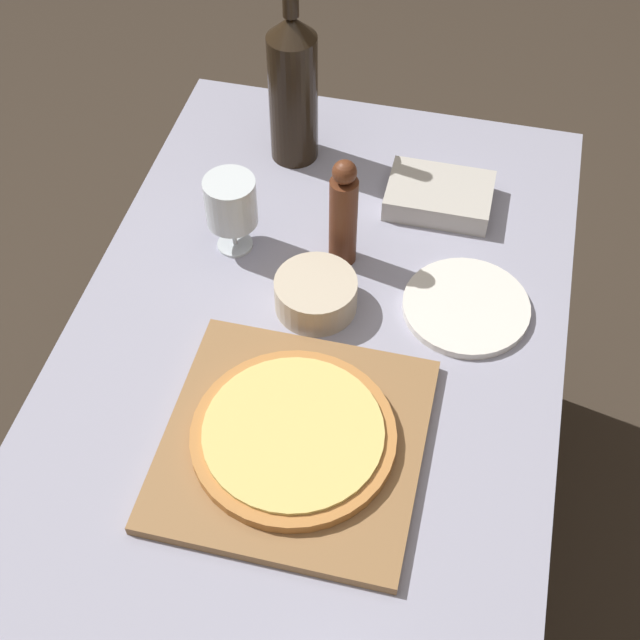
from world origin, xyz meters
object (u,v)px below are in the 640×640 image
(pizza, at_px, (293,435))
(wine_bottle, at_px, (293,87))
(pepper_mill, at_px, (343,215))
(wine_glass, at_px, (231,203))
(small_bowl, at_px, (316,294))

(pizza, bearing_deg, wine_bottle, 104.26)
(pizza, bearing_deg, pepper_mill, 91.90)
(pizza, bearing_deg, wine_glass, 118.47)
(pepper_mill, relative_size, small_bowl, 1.58)
(pepper_mill, distance_m, small_bowl, 0.14)
(wine_bottle, distance_m, small_bowl, 0.41)
(wine_bottle, height_order, pepper_mill, wine_bottle)
(pizza, xyz_separation_m, pepper_mill, (-0.01, 0.39, 0.07))
(pizza, relative_size, wine_bottle, 0.80)
(pizza, relative_size, small_bowl, 2.20)
(wine_glass, bearing_deg, pizza, -61.53)
(wine_bottle, bearing_deg, pepper_mill, -59.21)
(small_bowl, bearing_deg, pepper_mill, 80.82)
(pizza, xyz_separation_m, wine_bottle, (-0.16, 0.63, 0.12))
(pepper_mill, height_order, small_bowl, pepper_mill)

